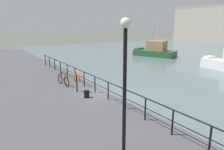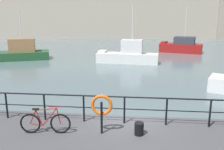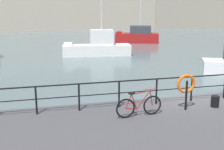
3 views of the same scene
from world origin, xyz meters
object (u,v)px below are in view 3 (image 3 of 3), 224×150
(moored_green_narrowboat, at_px, (98,46))
(parked_bicycle, at_px, (139,106))
(mooring_bollard, at_px, (215,101))
(life_ring_stand, at_px, (186,85))
(harbor_building, at_px, (101,4))
(moored_blue_motorboat, at_px, (137,36))

(moored_green_narrowboat, distance_m, parked_bicycle, 18.82)
(mooring_bollard, relative_size, life_ring_stand, 0.31)
(moored_green_narrowboat, height_order, mooring_bollard, moored_green_narrowboat)
(moored_green_narrowboat, height_order, parked_bicycle, moored_green_narrowboat)
(harbor_building, xyz_separation_m, life_ring_stand, (-8.36, -55.49, -3.56))
(moored_blue_motorboat, distance_m, parked_bicycle, 29.56)
(harbor_building, distance_m, life_ring_stand, 56.23)
(parked_bicycle, bearing_deg, moored_green_narrowboat, 78.08)
(moored_blue_motorboat, height_order, parked_bicycle, moored_blue_motorboat)
(life_ring_stand, bearing_deg, mooring_bollard, -0.97)
(moored_green_narrowboat, bearing_deg, harbor_building, -95.95)
(harbor_building, height_order, moored_green_narrowboat, harbor_building)
(moored_green_narrowboat, bearing_deg, moored_blue_motorboat, -122.10)
(moored_green_narrowboat, xyz_separation_m, life_ring_stand, (-0.25, -18.45, 0.97))
(moored_blue_motorboat, relative_size, life_ring_stand, 4.59)
(parked_bicycle, distance_m, mooring_bollard, 3.25)
(harbor_building, bearing_deg, parked_bicycle, -100.49)
(moored_blue_motorboat, distance_m, mooring_bollard, 28.46)
(harbor_building, distance_m, parked_bicycle, 56.83)
(moored_green_narrowboat, relative_size, life_ring_stand, 4.93)
(harbor_building, relative_size, mooring_bollard, 164.19)
(mooring_bollard, bearing_deg, moored_blue_motorboat, 77.14)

